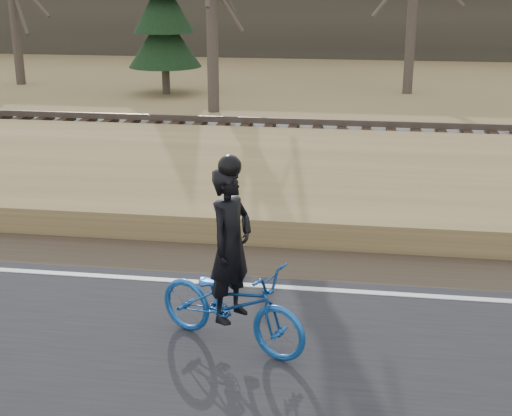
# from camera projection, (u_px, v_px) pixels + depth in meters

# --- Properties ---
(ground) EXTENTS (120.00, 120.00, 0.00)m
(ground) POSITION_uv_depth(u_px,v_px,m) (147.00, 289.00, 9.94)
(ground) COLOR #9C7F4F
(ground) RESTS_ON ground
(road) EXTENTS (120.00, 6.00, 0.06)m
(road) POSITION_uv_depth(u_px,v_px,m) (79.00, 385.00, 7.58)
(road) COLOR black
(road) RESTS_ON ground
(edge_line) EXTENTS (120.00, 0.12, 0.01)m
(edge_line) POSITION_uv_depth(u_px,v_px,m) (151.00, 279.00, 10.11)
(edge_line) COLOR silver
(edge_line) RESTS_ON road
(shoulder) EXTENTS (120.00, 1.60, 0.04)m
(shoulder) POSITION_uv_depth(u_px,v_px,m) (169.00, 256.00, 11.06)
(shoulder) COLOR #473A2B
(shoulder) RESTS_ON ground
(embankment) EXTENTS (120.00, 5.00, 0.44)m
(embankment) POSITION_uv_depth(u_px,v_px,m) (209.00, 188.00, 13.81)
(embankment) COLOR #9C7F4F
(embankment) RESTS_ON ground
(ballast) EXTENTS (120.00, 3.00, 0.45)m
(ballast) POSITION_uv_depth(u_px,v_px,m) (241.00, 144.00, 17.38)
(ballast) COLOR slate
(ballast) RESTS_ON ground
(railroad) EXTENTS (120.00, 2.40, 0.29)m
(railroad) POSITION_uv_depth(u_px,v_px,m) (241.00, 131.00, 17.28)
(railroad) COLOR black
(railroad) RESTS_ON ballast
(cyclist) EXTENTS (2.08, 1.43, 2.28)m
(cyclist) POSITION_uv_depth(u_px,v_px,m) (231.00, 288.00, 8.13)
(cyclist) COLOR #164C9A
(cyclist) RESTS_ON road
(conifer) EXTENTS (2.60, 2.60, 6.47)m
(conifer) POSITION_uv_depth(u_px,v_px,m) (163.00, 6.00, 24.90)
(conifer) COLOR #4B4037
(conifer) RESTS_ON ground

